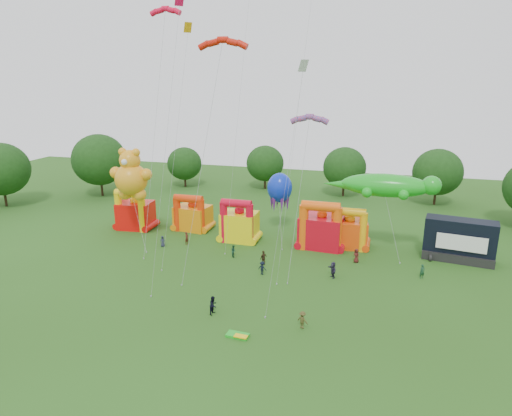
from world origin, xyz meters
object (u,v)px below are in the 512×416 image
(stage_trailer, at_px, (459,240))
(teddy_bear_kite, at_px, (135,197))
(bouncy_castle_0, at_px, (135,213))
(spectator_4, at_px, (264,258))
(spectator_0, at_px, (163,241))
(bouncy_castle_2, at_px, (239,224))
(octopus_kite, at_px, (280,209))
(gecko_kite, at_px, (388,200))

(stage_trailer, bearing_deg, teddy_bear_kite, -172.54)
(bouncy_castle_0, xyz_separation_m, spectator_4, (22.67, -8.61, -1.48))
(stage_trailer, distance_m, teddy_bear_kite, 42.93)
(spectator_0, bearing_deg, bouncy_castle_2, 5.98)
(bouncy_castle_2, distance_m, octopus_kite, 6.57)
(teddy_bear_kite, distance_m, spectator_0, 7.11)
(teddy_bear_kite, bearing_deg, spectator_4, -8.46)
(teddy_bear_kite, relative_size, spectator_4, 7.10)
(bouncy_castle_0, distance_m, octopus_kite, 22.38)
(bouncy_castle_2, xyz_separation_m, stage_trailer, (29.00, 0.70, 0.18))
(bouncy_castle_0, bearing_deg, octopus_kite, 7.54)
(spectator_0, height_order, spectator_4, spectator_4)
(bouncy_castle_0, bearing_deg, spectator_0, -38.60)
(octopus_kite, distance_m, spectator_0, 17.35)
(bouncy_castle_0, height_order, bouncy_castle_2, bouncy_castle_0)
(spectator_0, bearing_deg, bouncy_castle_0, 118.29)
(spectator_4, bearing_deg, bouncy_castle_2, -112.85)
(bouncy_castle_0, relative_size, gecko_kite, 0.43)
(bouncy_castle_2, bearing_deg, spectator_0, -150.90)
(stage_trailer, relative_size, teddy_bear_kite, 0.66)
(spectator_4, bearing_deg, stage_trailer, 140.67)
(gecko_kite, relative_size, octopus_kite, 1.47)
(bouncy_castle_2, height_order, teddy_bear_kite, teddy_bear_kite)
(spectator_4, bearing_deg, gecko_kite, 150.33)
(stage_trailer, relative_size, octopus_kite, 0.88)
(teddy_bear_kite, bearing_deg, octopus_kite, 25.27)
(bouncy_castle_0, xyz_separation_m, teddy_bear_kite, (3.68, -5.78, 4.19))
(bouncy_castle_2, xyz_separation_m, teddy_bear_kite, (-13.38, -4.85, 4.20))
(bouncy_castle_0, distance_m, bouncy_castle_2, 17.09)
(bouncy_castle_0, height_order, gecko_kite, gecko_kite)
(bouncy_castle_0, relative_size, stage_trailer, 0.72)
(gecko_kite, relative_size, spectator_0, 9.61)
(teddy_bear_kite, xyz_separation_m, spectator_0, (4.02, -0.36, -5.85))
(bouncy_castle_2, height_order, spectator_0, bouncy_castle_2)
(bouncy_castle_2, relative_size, spectator_4, 3.37)
(octopus_kite, relative_size, spectator_0, 6.52)
(gecko_kite, distance_m, spectator_4, 17.59)
(bouncy_castle_2, bearing_deg, stage_trailer, 1.39)
(stage_trailer, distance_m, spectator_0, 38.85)
(bouncy_castle_2, bearing_deg, teddy_bear_kite, -160.09)
(stage_trailer, height_order, spectator_4, stage_trailer)
(bouncy_castle_0, relative_size, teddy_bear_kite, 0.48)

